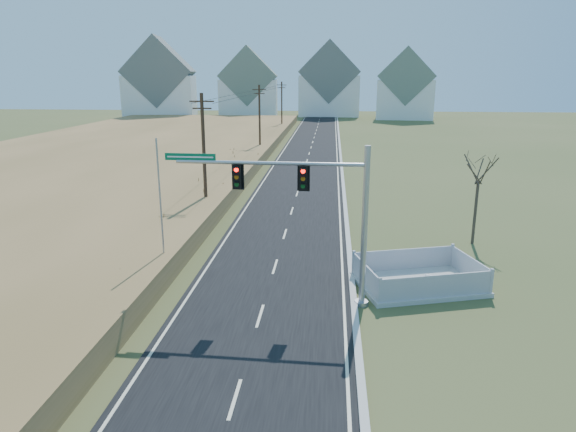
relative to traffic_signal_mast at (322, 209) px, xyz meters
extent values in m
plane|color=#444D25|center=(-2.62, 0.33, -4.51)|extent=(260.00, 260.00, 0.00)
cube|color=black|center=(-2.62, 50.33, -4.48)|extent=(8.00, 180.00, 0.06)
cube|color=#B2AFA8|center=(1.53, 50.33, -4.42)|extent=(0.30, 180.00, 0.18)
cube|color=#A17849|center=(-26.62, 40.33, -3.86)|extent=(38.00, 110.00, 1.30)
cylinder|color=#422D1E|center=(-9.12, 15.33, -0.01)|extent=(0.26, 0.26, 9.00)
cube|color=#422D1E|center=(-9.12, 15.33, 3.89)|extent=(1.80, 0.10, 0.10)
cube|color=#422D1E|center=(-9.12, 15.33, 3.39)|extent=(1.40, 0.10, 0.10)
cylinder|color=#422D1E|center=(-9.12, 45.33, -0.01)|extent=(0.26, 0.26, 9.00)
cube|color=#422D1E|center=(-9.12, 45.33, 3.89)|extent=(1.80, 0.10, 0.10)
cube|color=#422D1E|center=(-9.12, 45.33, 3.39)|extent=(1.40, 0.10, 0.10)
cylinder|color=#422D1E|center=(-9.12, 75.33, -0.01)|extent=(0.26, 0.26, 9.00)
cube|color=#422D1E|center=(-9.12, 75.33, 3.89)|extent=(1.80, 0.10, 0.10)
cube|color=#422D1E|center=(-9.12, 75.33, 3.39)|extent=(1.40, 0.10, 0.10)
cube|color=white|center=(-40.62, 100.33, 0.49)|extent=(17.38, 13.12, 10.00)
cube|color=slate|center=(-40.62, 100.33, 6.39)|extent=(17.69, 13.38, 16.29)
cube|color=white|center=(-20.62, 108.33, -0.01)|extent=(14.66, 10.95, 9.00)
cube|color=slate|center=(-20.62, 108.33, 5.39)|extent=(14.93, 11.17, 14.26)
cube|color=white|center=(-0.62, 112.33, 0.49)|extent=(15.00, 10.00, 10.00)
cube|color=slate|center=(-0.62, 112.33, 6.39)|extent=(15.27, 10.20, 15.27)
cube|color=white|center=(17.38, 104.33, -0.01)|extent=(13.87, 10.31, 9.00)
cube|color=slate|center=(17.38, 104.33, 5.39)|extent=(14.12, 10.51, 13.24)
cylinder|color=#9EA0A5|center=(1.88, -0.06, -4.41)|extent=(0.63, 0.63, 0.21)
cylinder|color=#9EA0A5|center=(1.88, -0.06, -0.83)|extent=(0.27, 0.27, 7.38)
cylinder|color=#9EA0A5|center=(-2.33, 0.08, 2.02)|extent=(8.43, 0.45, 0.17)
cube|color=black|center=(-0.86, 0.03, 1.40)|extent=(0.35, 0.29, 1.05)
cube|color=black|center=(-3.81, 0.13, 1.40)|extent=(0.35, 0.29, 1.05)
cube|color=#055F39|center=(-5.91, 0.20, 2.23)|extent=(2.32, 0.12, 0.32)
cube|color=#B7B5AD|center=(4.83, 2.36, -4.40)|extent=(6.79, 5.52, 0.22)
cube|color=#BAB9BF|center=(5.35, 0.57, -3.73)|extent=(5.40, 1.64, 1.12)
cube|color=#BAB9BF|center=(4.31, 4.15, -3.73)|extent=(5.40, 1.64, 1.12)
cube|color=#BAB9BF|center=(2.15, 1.58, -3.73)|extent=(1.12, 3.61, 1.12)
cube|color=#BAB9BF|center=(7.52, 3.14, -3.73)|extent=(1.12, 3.61, 1.12)
cube|color=white|center=(5.36, 2.33, -4.18)|extent=(0.48, 0.25, 0.62)
cube|color=#AD0B0D|center=(5.35, 2.30, -4.18)|extent=(0.37, 0.18, 0.18)
cylinder|color=#B7B5AD|center=(-8.27, 2.64, -4.44)|extent=(0.33, 0.33, 0.15)
cylinder|color=#9EA0A5|center=(-8.27, 2.64, -0.88)|extent=(0.09, 0.09, 7.27)
cylinder|color=#4C3F33|center=(9.31, 9.52, -2.52)|extent=(0.18, 0.18, 3.98)
camera|label=1|loc=(0.35, -22.02, 5.77)|focal=32.00mm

